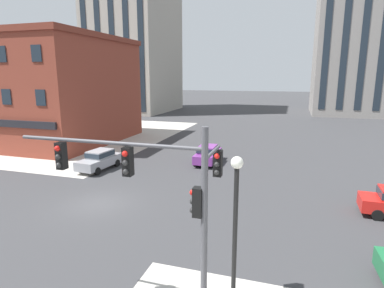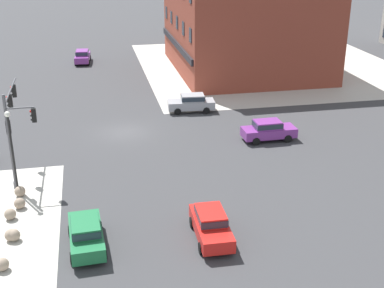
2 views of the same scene
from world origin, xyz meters
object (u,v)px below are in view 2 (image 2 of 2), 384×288
at_px(traffic_signal_main, 14,123).
at_px(bollard_sphere_curb_a, 20,191).
at_px(bollard_sphere_curb_c, 10,214).
at_px(car_main_northbound_near, 268,130).
at_px(bollard_sphere_curb_f, 2,264).
at_px(street_lamp_corner_near, 11,144).
at_px(car_cross_eastbound, 86,233).
at_px(car_cross_westbound, 83,56).
at_px(car_main_northbound_far, 211,224).
at_px(car_main_southbound_near, 192,102).
at_px(bollard_sphere_curb_b, 20,203).
at_px(bollard_sphere_curb_d, 11,235).
at_px(bollard_sphere_curb_e, 14,235).

bearing_deg(traffic_signal_main, bollard_sphere_curb_a, 4.05).
height_order(bollard_sphere_curb_c, car_main_northbound_near, car_main_northbound_near).
bearing_deg(car_main_northbound_near, bollard_sphere_curb_f, -53.21).
height_order(street_lamp_corner_near, car_cross_eastbound, street_lamp_corner_near).
height_order(bollard_sphere_curb_a, car_cross_westbound, car_cross_westbound).
relative_size(car_main_northbound_far, car_main_southbound_near, 0.98).
distance_m(bollard_sphere_curb_a, car_cross_eastbound, 8.11).
xyz_separation_m(traffic_signal_main, street_lamp_corner_near, (2.11, 0.01, -0.69)).
xyz_separation_m(bollard_sphere_curb_a, bollard_sphere_curb_b, (1.68, 0.14, 0.00)).
bearing_deg(bollard_sphere_curb_c, car_main_northbound_near, 115.21).
bearing_deg(bollard_sphere_curb_d, street_lamp_corner_near, -178.08).
relative_size(bollard_sphere_curb_d, car_cross_eastbound, 0.16).
height_order(bollard_sphere_curb_f, street_lamp_corner_near, street_lamp_corner_near).
relative_size(bollard_sphere_curb_c, car_main_northbound_far, 0.16).
xyz_separation_m(bollard_sphere_curb_b, bollard_sphere_curb_c, (1.28, -0.43, 0.00)).
distance_m(bollard_sphere_curb_d, bollard_sphere_curb_e, 0.17).
height_order(bollard_sphere_curb_e, car_main_northbound_far, car_main_northbound_far).
bearing_deg(bollard_sphere_curb_a, traffic_signal_main, -175.95).
bearing_deg(car_cross_eastbound, traffic_signal_main, -155.07).
bearing_deg(street_lamp_corner_near, car_main_northbound_far, 55.70).
height_order(bollard_sphere_curb_f, car_cross_eastbound, car_cross_eastbound).
height_order(traffic_signal_main, bollard_sphere_curb_c, traffic_signal_main).
height_order(bollard_sphere_curb_d, car_main_northbound_near, car_main_northbound_near).
relative_size(bollard_sphere_curb_c, bollard_sphere_curb_e, 1.00).
bearing_deg(bollard_sphere_curb_b, car_main_northbound_far, 62.66).
relative_size(bollard_sphere_curb_b, bollard_sphere_curb_d, 1.00).
bearing_deg(car_main_southbound_near, bollard_sphere_curb_e, -35.30).
xyz_separation_m(traffic_signal_main, bollard_sphere_curb_b, (4.12, 0.32, -3.91)).
xyz_separation_m(bollard_sphere_curb_c, car_main_northbound_far, (4.37, 11.34, 0.57)).
height_order(bollard_sphere_curb_b, bollard_sphere_curb_f, same).
bearing_deg(car_cross_westbound, bollard_sphere_curb_f, -5.70).
xyz_separation_m(traffic_signal_main, bollard_sphere_curb_d, (7.82, 0.20, -3.91)).
bearing_deg(car_main_northbound_near, bollard_sphere_curb_d, -58.80).
distance_m(bollard_sphere_curb_e, car_cross_westbound, 42.22).
height_order(traffic_signal_main, bollard_sphere_curb_b, traffic_signal_main).
height_order(bollard_sphere_curb_e, car_main_northbound_near, car_main_northbound_near).
xyz_separation_m(bollard_sphere_curb_f, car_main_northbound_near, (-14.36, 19.20, 0.57)).
relative_size(traffic_signal_main, car_cross_westbound, 1.45).
height_order(traffic_signal_main, street_lamp_corner_near, traffic_signal_main).
height_order(bollard_sphere_curb_f, car_cross_westbound, car_cross_westbound).
relative_size(bollard_sphere_curb_d, car_main_northbound_near, 0.16).
distance_m(bollard_sphere_curb_b, bollard_sphere_curb_e, 3.75).
bearing_deg(car_cross_eastbound, bollard_sphere_curb_a, -148.88).
bearing_deg(street_lamp_corner_near, bollard_sphere_curb_d, 1.92).
bearing_deg(car_main_northbound_far, bollard_sphere_curb_a, -123.50).
relative_size(traffic_signal_main, bollard_sphere_curb_f, 9.45).
relative_size(bollard_sphere_curb_c, bollard_sphere_curb_d, 1.00).
height_order(bollard_sphere_curb_b, car_cross_westbound, car_cross_westbound).
bearing_deg(traffic_signal_main, bollard_sphere_curb_b, 4.40).
xyz_separation_m(bollard_sphere_curb_b, bollard_sphere_curb_e, (3.75, 0.05, 0.00)).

